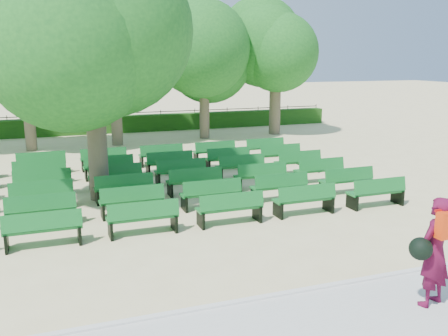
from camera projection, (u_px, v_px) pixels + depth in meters
The scene contains 9 objects.
ground at pixel (174, 202), 14.09m from camera, with size 120.00×120.00×0.00m, color beige.
paving at pixel (301, 334), 7.30m from camera, with size 30.00×2.20×0.06m, color beige.
curb at pixel (268, 298), 8.35m from camera, with size 30.00×0.12×0.10m, color silver.
hedge at pixel (108, 125), 26.82m from camera, with size 26.00×0.70×0.90m, color #1E4E14.
fence at pixel (108, 132), 27.29m from camera, with size 26.00×0.10×1.02m, color black, non-canonical shape.
tree_line at pixel (120, 145), 23.25m from camera, with size 21.80×6.80×7.04m, color #1C671F, non-canonical shape.
bench_array at pixel (154, 189), 15.16m from camera, with size 1.64×0.58×1.02m.
tree_among at pixel (92, 41), 13.42m from camera, with size 4.76×4.76×6.60m.
person at pixel (434, 251), 7.91m from camera, with size 0.90×0.61×1.81m.
Camera 1 is at (-3.34, -13.21, 3.99)m, focal length 40.00 mm.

